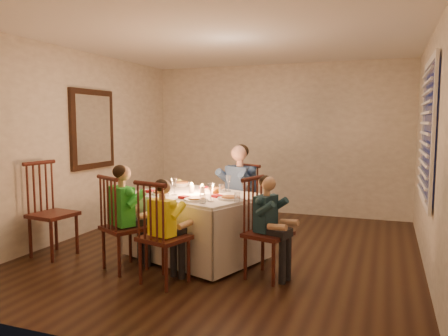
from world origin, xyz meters
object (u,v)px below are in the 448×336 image
at_px(chair_near_right, 165,283).
at_px(chair_extra, 55,256).
at_px(chair_near_left, 125,269).
at_px(chair_end, 268,278).
at_px(child_teal, 268,278).
at_px(serving_bowl, 181,185).
at_px(adult, 239,243).
at_px(child_yellow, 165,283).
at_px(child_green, 125,269).
at_px(chair_adult, 239,243).
at_px(dining_table, 196,212).

height_order(chair_near_right, chair_extra, chair_extra).
xyz_separation_m(chair_near_left, chair_near_right, (0.60, -0.21, 0.00)).
bearing_deg(chair_end, chair_near_right, 133.94).
bearing_deg(child_teal, serving_bowl, 75.08).
bearing_deg(serving_bowl, adult, 27.24).
bearing_deg(chair_extra, chair_near_right, -94.18).
xyz_separation_m(chair_extra, child_yellow, (1.68, -0.33, 0.00)).
bearing_deg(chair_extra, child_yellow, -94.18).
bearing_deg(child_green, child_teal, -141.19).
distance_m(chair_extra, child_yellow, 1.71).
height_order(chair_near_right, serving_bowl, serving_bowl).
distance_m(chair_adult, serving_bowl, 1.10).
relative_size(chair_end, serving_bowl, 4.63).
height_order(adult, serving_bowl, serving_bowl).
xyz_separation_m(adult, serving_bowl, (-0.67, -0.35, 0.80)).
bearing_deg(chair_adult, chair_end, -35.38).
relative_size(chair_near_right, chair_end, 1.00).
relative_size(chair_extra, child_yellow, 1.08).
height_order(chair_adult, chair_near_left, same).
bearing_deg(chair_extra, serving_bowl, -44.71).
bearing_deg(chair_end, child_yellow, 133.94).
bearing_deg(chair_extra, chair_near_left, -89.40).
bearing_deg(dining_table, child_green, -110.29).
relative_size(chair_near_right, chair_extra, 0.92).
xyz_separation_m(chair_near_left, child_teal, (1.53, 0.30, 0.00)).
bearing_deg(chair_adult, serving_bowl, -129.72).
relative_size(chair_end, child_green, 0.91).
bearing_deg(serving_bowl, dining_table, -47.51).
height_order(dining_table, chair_adult, dining_table).
bearing_deg(chair_extra, child_green, -89.40).
distance_m(chair_extra, child_green, 1.08).
relative_size(dining_table, chair_extra, 1.53).
xyz_separation_m(dining_table, chair_adult, (0.28, 0.78, -0.55)).
distance_m(chair_extra, adult, 2.32).
relative_size(chair_near_right, child_green, 0.91).
xyz_separation_m(chair_adult, child_yellow, (-0.22, -1.65, 0.00)).
bearing_deg(chair_end, dining_table, 84.73).
bearing_deg(child_teal, chair_near_left, 116.19).
bearing_deg(chair_adult, child_green, -96.81).
bearing_deg(chair_near_right, child_teal, -136.25).
xyz_separation_m(chair_end, child_yellow, (-0.93, -0.51, 0.00)).
bearing_deg(serving_bowl, chair_end, -30.09).
bearing_deg(chair_near_right, child_green, -4.34).
relative_size(dining_table, chair_near_left, 1.67).
relative_size(chair_extra, child_green, 0.99).
relative_size(dining_table, adult, 1.33).
height_order(dining_table, child_yellow, dining_table).
xyz_separation_m(child_green, serving_bowl, (0.15, 1.09, 0.80)).
bearing_deg(child_green, chair_near_right, -171.53).
relative_size(chair_end, adult, 0.80).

